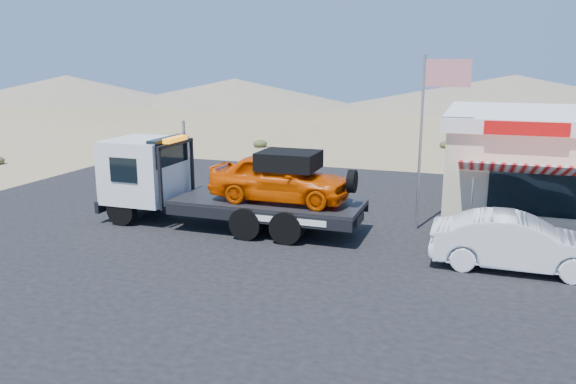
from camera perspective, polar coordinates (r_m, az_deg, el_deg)
name	(u,v)px	position (r m, az deg, el deg)	size (l,w,h in m)	color
ground	(243,256)	(17.34, -4.61, -6.45)	(120.00, 120.00, 0.00)	olive
asphalt_lot	(331,234)	(19.41, 4.39, -4.25)	(32.00, 24.00, 0.02)	black
tow_truck	(222,180)	(19.99, -6.71, 1.18)	(9.38, 2.78, 3.14)	black
white_sedan	(517,243)	(17.19, 22.28, -4.77)	(1.66, 4.77, 1.57)	silver
flagpole	(429,123)	(19.62, 14.10, 6.80)	(1.55, 0.10, 6.00)	#99999E
desert_scrub	(58,169)	(31.78, -22.30, 2.17)	(29.46, 35.51, 0.64)	#373E21
distant_hills	(346,93)	(72.08, 5.93, 9.99)	(126.00, 48.00, 4.20)	#726B59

